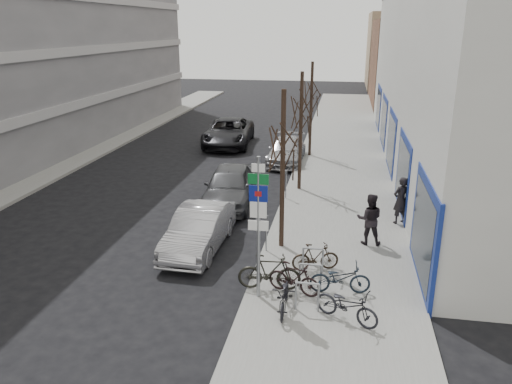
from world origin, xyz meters
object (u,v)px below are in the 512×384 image
at_px(bike_far_inner, 315,257).
at_px(pedestrian_near, 401,200).
at_px(meter_mid, 286,182).
at_px(bike_near_left, 285,294).
at_px(bike_mid_curb, 340,276).
at_px(bike_far_curb, 347,303).
at_px(tree_near, 283,133).
at_px(meter_front, 266,230).
at_px(tree_mid, 301,104).
at_px(lane_car, 229,132).
at_px(parked_car_front, 199,230).
at_px(parked_car_back, 287,151).
at_px(parked_car_mid, 230,186).
at_px(bike_rack, 310,274).
at_px(meter_back, 298,152).
at_px(pedestrian_far, 370,219).
at_px(highway_sign_pole, 258,220).
at_px(tree_far, 312,87).
at_px(bike_mid_inner, 269,272).
at_px(bike_near_right, 294,278).

height_order(bike_far_inner, pedestrian_near, pedestrian_near).
relative_size(meter_mid, bike_near_left, 0.77).
height_order(bike_mid_curb, bike_far_curb, bike_far_curb).
relative_size(tree_near, bike_near_left, 3.35).
relative_size(meter_front, bike_far_curb, 0.73).
bearing_deg(tree_mid, meter_mid, -106.70).
bearing_deg(lane_car, parked_car_front, -84.76).
relative_size(bike_near_left, parked_car_back, 0.35).
bearing_deg(bike_far_inner, parked_car_back, -6.98).
relative_size(tree_mid, parked_car_mid, 1.12).
distance_m(meter_front, bike_mid_curb, 3.47).
relative_size(bike_rack, bike_mid_curb, 1.32).
bearing_deg(meter_mid, meter_back, 90.00).
bearing_deg(pedestrian_far, tree_near, 13.54).
bearing_deg(highway_sign_pole, meter_front, 94.75).
bearing_deg(bike_far_inner, meter_mid, -2.99).
bearing_deg(pedestrian_near, pedestrian_far, 28.49).
xyz_separation_m(tree_mid, lane_car, (-5.42, 8.78, -3.26)).
bearing_deg(tree_far, meter_front, -91.91).
distance_m(tree_near, bike_mid_curb, 4.93).
height_order(meter_front, pedestrian_near, pedestrian_near).
height_order(highway_sign_pole, bike_far_inner, highway_sign_pole).
bearing_deg(meter_front, bike_mid_inner, -79.12).
distance_m(tree_far, lane_car, 6.72).
xyz_separation_m(tree_far, pedestrian_near, (4.20, -10.13, -3.03)).
height_order(highway_sign_pole, bike_mid_curb, highway_sign_pole).
xyz_separation_m(highway_sign_pole, tree_far, (0.20, 16.51, 1.65)).
relative_size(parked_car_front, pedestrian_near, 2.41).
relative_size(meter_front, bike_near_left, 0.77).
xyz_separation_m(tree_mid, bike_far_inner, (1.27, -8.13, -3.50)).
xyz_separation_m(bike_far_inner, lane_car, (-6.68, 16.91, 0.24)).
distance_m(bike_near_right, pedestrian_near, 6.96).
xyz_separation_m(tree_mid, parked_car_mid, (-2.80, -2.25, -3.27)).
height_order(tree_near, meter_mid, tree_near).
bearing_deg(parked_car_mid, tree_far, 68.24).
distance_m(tree_mid, pedestrian_far, 7.18).
height_order(meter_front, bike_near_right, meter_front).
distance_m(tree_near, parked_car_mid, 6.05).
height_order(bike_mid_curb, lane_car, lane_car).
height_order(tree_far, bike_mid_inner, tree_far).
bearing_deg(parked_car_front, pedestrian_near, 27.01).
relative_size(meter_front, bike_near_right, 0.80).
bearing_deg(pedestrian_near, bike_near_left, 31.21).
distance_m(tree_near, parked_car_back, 12.18).
xyz_separation_m(tree_near, meter_front, (-0.45, -0.50, -3.19)).
bearing_deg(bike_mid_inner, tree_mid, -4.45).
distance_m(highway_sign_pole, parked_car_front, 4.35).
xyz_separation_m(bike_rack, bike_mid_inner, (-1.16, -0.17, 0.05)).
xyz_separation_m(bike_near_right, bike_far_curb, (1.48, -1.16, 0.05)).
xyz_separation_m(bike_near_left, lane_car, (-6.04, 19.40, 0.20)).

